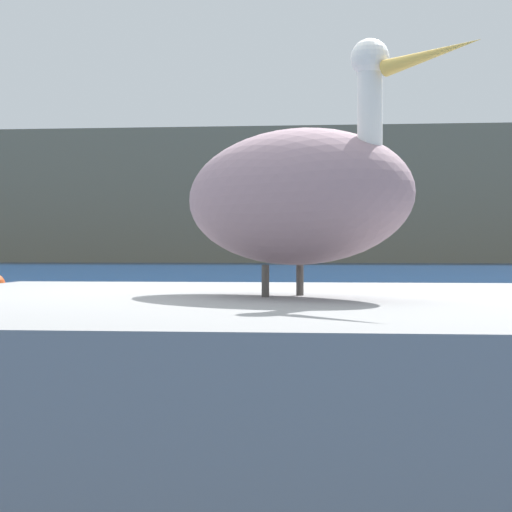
% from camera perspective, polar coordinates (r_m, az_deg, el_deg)
% --- Properties ---
extents(ground_plane, '(260.00, 260.00, 0.00)m').
position_cam_1_polar(ground_plane, '(4.28, 1.96, -13.13)').
color(ground_plane, navy).
extents(hillside_backdrop, '(140.00, 12.10, 9.37)m').
position_cam_1_polar(hillside_backdrop, '(66.90, 5.38, 3.65)').
color(hillside_backdrop, '#7F755B').
rests_on(hillside_backdrop, ground).
extents(pier_dock, '(3.31, 2.96, 0.82)m').
position_cam_1_polar(pier_dock, '(3.54, 2.36, -9.25)').
color(pier_dock, gray).
rests_on(pier_dock, ground).
extents(pelican, '(1.25, 1.18, 0.94)m').
position_cam_1_polar(pelican, '(3.49, 2.48, 3.91)').
color(pelican, gray).
rests_on(pelican, pier_dock).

